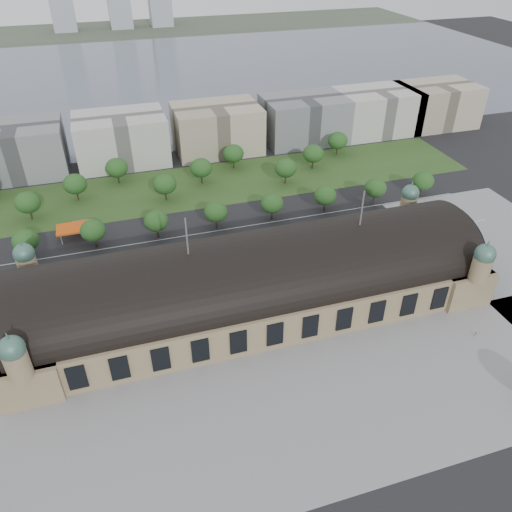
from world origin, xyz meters
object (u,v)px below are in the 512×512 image
object	(u,v)px
parked_car_3	(81,298)
parked_car_5	(104,292)
traffic_car_4	(227,252)
parked_car_1	(30,307)
parked_car_6	(159,281)
traffic_car_6	(384,220)
petrol_station	(79,227)
bus_east	(264,253)
traffic_car_3	(124,259)
traffic_car_2	(46,275)
parked_car_2	(51,297)
parked_car_4	(155,285)
bus_mid	(296,248)
parked_car_0	(83,291)
pedestrian_0	(476,334)
bus_west	(213,260)

from	to	relation	value
parked_car_3	parked_car_5	world-z (taller)	parked_car_3
traffic_car_4	parked_car_1	distance (m)	70.81
parked_car_1	parked_car_6	bearing A→B (deg)	55.82
traffic_car_6	parked_car_6	bearing A→B (deg)	-87.22
petrol_station	bus_east	size ratio (longest dim) A/B	1.06
traffic_car_6	parked_car_6	size ratio (longest dim) A/B	1.12
petrol_station	traffic_car_3	size ratio (longest dim) A/B	3.13
traffic_car_2	traffic_car_6	size ratio (longest dim) A/B	0.96
parked_car_3	parked_car_6	bearing A→B (deg)	71.03
petrol_station	parked_car_2	distance (m)	41.53
parked_car_3	parked_car_4	bearing A→B (deg)	66.82
parked_car_3	bus_mid	distance (m)	79.29
parked_car_0	parked_car_6	bearing A→B (deg)	55.97
parked_car_0	pedestrian_0	world-z (taller)	pedestrian_0
petrol_station	parked_car_6	size ratio (longest dim) A/B	2.66
petrol_station	parked_car_1	distance (m)	47.13
traffic_car_3	bus_mid	distance (m)	64.71
traffic_car_2	traffic_car_3	xyz separation A→B (m)	(27.48, 2.04, -0.14)
parked_car_3	traffic_car_2	bearing A→B (deg)	-167.67
parked_car_4	bus_east	xyz separation A→B (m)	(41.53, 6.00, 1.16)
traffic_car_2	traffic_car_6	xyz separation A→B (m)	(134.26, -1.40, 0.03)
parked_car_3	traffic_car_6	bearing A→B (deg)	75.09
traffic_car_6	parked_car_5	bearing A→B (deg)	-88.26
petrol_station	parked_car_6	world-z (taller)	petrol_station
parked_car_3	parked_car_5	xyz separation A→B (m)	(7.58, 0.82, -0.03)
parked_car_5	parked_car_6	world-z (taller)	parked_car_5
parked_car_6	traffic_car_4	bearing A→B (deg)	76.66
parked_car_2	bus_east	distance (m)	75.66
parked_car_2	traffic_car_6	bearing A→B (deg)	74.97
parked_car_3	pedestrian_0	size ratio (longest dim) A/B	3.06
bus_east	pedestrian_0	xyz separation A→B (m)	(48.78, -59.84, -1.06)
traffic_car_2	parked_car_3	bearing A→B (deg)	28.96
parked_car_5	bus_mid	bearing A→B (deg)	64.69
bus_mid	bus_east	world-z (taller)	bus_east
parked_car_6	bus_west	xyz separation A→B (m)	(20.55, 5.51, 0.83)
petrol_station	parked_car_5	size ratio (longest dim) A/B	2.49
parked_car_5	bus_east	size ratio (longest dim) A/B	0.43
traffic_car_4	traffic_car_6	xyz separation A→B (m)	(68.86, 3.55, 0.12)
bus_east	bus_west	bearing A→B (deg)	88.00
traffic_car_3	bus_west	world-z (taller)	bus_west
parked_car_4	bus_mid	world-z (taller)	bus_mid
petrol_station	traffic_car_2	size ratio (longest dim) A/B	2.47
parked_car_2	parked_car_5	xyz separation A→B (m)	(16.97, -2.74, 0.12)
traffic_car_2	parked_car_0	world-z (taller)	traffic_car_2
traffic_car_2	parked_car_3	size ratio (longest dim) A/B	1.19
traffic_car_3	parked_car_0	distance (m)	21.58
parked_car_5	bus_west	distance (m)	39.90
traffic_car_2	bus_west	world-z (taller)	bus_west
traffic_car_2	traffic_car_4	distance (m)	65.58
parked_car_4	parked_car_5	world-z (taller)	parked_car_5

